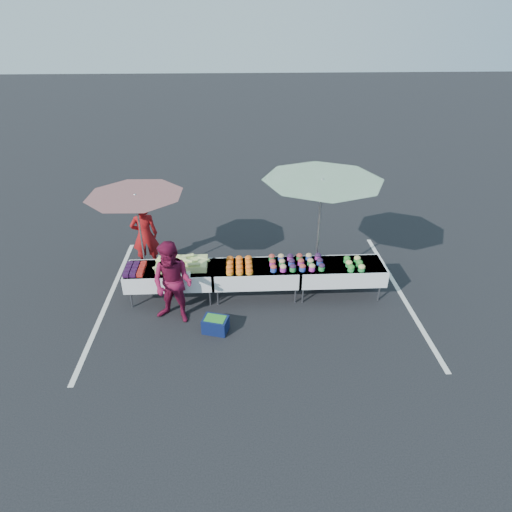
{
  "coord_description": "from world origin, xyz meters",
  "views": [
    {
      "loc": [
        -0.36,
        -7.7,
        5.4
      ],
      "look_at": [
        0.0,
        0.0,
        1.0
      ],
      "focal_mm": 30.0,
      "sensor_mm": 36.0,
      "label": 1
    }
  ],
  "objects_px": {
    "umbrella_right": "(322,190)",
    "storage_bin": "(216,324)",
    "table_left": "(171,275)",
    "customer": "(173,283)",
    "table_right": "(340,271)",
    "umbrella_left": "(136,203)",
    "vendor": "(145,235)",
    "table_center": "(256,273)"
  },
  "relations": [
    {
      "from": "vendor",
      "to": "umbrella_right",
      "type": "bearing_deg",
      "value": 151.81
    },
    {
      "from": "customer",
      "to": "umbrella_left",
      "type": "distance_m",
      "value": 2.06
    },
    {
      "from": "umbrella_left",
      "to": "table_left",
      "type": "bearing_deg",
      "value": -48.81
    },
    {
      "from": "table_left",
      "to": "table_center",
      "type": "xyz_separation_m",
      "value": [
        1.8,
        0.0,
        0.0
      ]
    },
    {
      "from": "customer",
      "to": "storage_bin",
      "type": "xyz_separation_m",
      "value": [
        0.8,
        -0.4,
        -0.71
      ]
    },
    {
      "from": "table_center",
      "to": "umbrella_left",
      "type": "bearing_deg",
      "value": 162.26
    },
    {
      "from": "storage_bin",
      "to": "table_left",
      "type": "bearing_deg",
      "value": 146.17
    },
    {
      "from": "table_left",
      "to": "storage_bin",
      "type": "bearing_deg",
      "value": -50.2
    },
    {
      "from": "vendor",
      "to": "umbrella_right",
      "type": "height_order",
      "value": "umbrella_right"
    },
    {
      "from": "table_left",
      "to": "table_right",
      "type": "bearing_deg",
      "value": 0.0
    },
    {
      "from": "table_center",
      "to": "umbrella_right",
      "type": "bearing_deg",
      "value": 16.43
    },
    {
      "from": "customer",
      "to": "table_right",
      "type": "bearing_deg",
      "value": 32.14
    },
    {
      "from": "table_center",
      "to": "table_right",
      "type": "relative_size",
      "value": 1.0
    },
    {
      "from": "table_right",
      "to": "umbrella_right",
      "type": "height_order",
      "value": "umbrella_right"
    },
    {
      "from": "table_right",
      "to": "customer",
      "type": "height_order",
      "value": "customer"
    },
    {
      "from": "table_center",
      "to": "customer",
      "type": "height_order",
      "value": "customer"
    },
    {
      "from": "table_left",
      "to": "table_right",
      "type": "distance_m",
      "value": 3.6
    },
    {
      "from": "umbrella_left",
      "to": "umbrella_right",
      "type": "bearing_deg",
      "value": -5.92
    },
    {
      "from": "umbrella_right",
      "to": "storage_bin",
      "type": "bearing_deg",
      "value": -144.68
    },
    {
      "from": "table_right",
      "to": "umbrella_right",
      "type": "xyz_separation_m",
      "value": [
        -0.44,
        0.4,
        1.7
      ]
    },
    {
      "from": "table_left",
      "to": "umbrella_left",
      "type": "height_order",
      "value": "umbrella_left"
    },
    {
      "from": "table_right",
      "to": "table_center",
      "type": "bearing_deg",
      "value": 180.0
    },
    {
      "from": "table_left",
      "to": "table_center",
      "type": "bearing_deg",
      "value": 0.0
    },
    {
      "from": "table_left",
      "to": "customer",
      "type": "xyz_separation_m",
      "value": [
        0.16,
        -0.75,
        0.28
      ]
    },
    {
      "from": "table_right",
      "to": "umbrella_left",
      "type": "height_order",
      "value": "umbrella_left"
    },
    {
      "from": "table_center",
      "to": "vendor",
      "type": "relative_size",
      "value": 1.11
    },
    {
      "from": "storage_bin",
      "to": "customer",
      "type": "bearing_deg",
      "value": 169.67
    },
    {
      "from": "vendor",
      "to": "storage_bin",
      "type": "distance_m",
      "value": 3.16
    },
    {
      "from": "table_center",
      "to": "customer",
      "type": "bearing_deg",
      "value": -155.46
    },
    {
      "from": "vendor",
      "to": "storage_bin",
      "type": "xyz_separation_m",
      "value": [
        1.72,
        -2.55,
        -0.68
      ]
    },
    {
      "from": "table_right",
      "to": "umbrella_left",
      "type": "distance_m",
      "value": 4.57
    },
    {
      "from": "table_left",
      "to": "customer",
      "type": "bearing_deg",
      "value": -78.16
    },
    {
      "from": "table_center",
      "to": "umbrella_left",
      "type": "xyz_separation_m",
      "value": [
        -2.5,
        0.8,
        1.33
      ]
    },
    {
      "from": "table_right",
      "to": "customer",
      "type": "relative_size",
      "value": 1.08
    },
    {
      "from": "table_left",
      "to": "customer",
      "type": "height_order",
      "value": "customer"
    },
    {
      "from": "vendor",
      "to": "umbrella_right",
      "type": "xyz_separation_m",
      "value": [
        3.92,
        -1.0,
        1.44
      ]
    },
    {
      "from": "umbrella_right",
      "to": "umbrella_left",
      "type": "bearing_deg",
      "value": 174.08
    },
    {
      "from": "umbrella_right",
      "to": "storage_bin",
      "type": "distance_m",
      "value": 3.43
    },
    {
      "from": "table_left",
      "to": "umbrella_right",
      "type": "bearing_deg",
      "value": 7.22
    },
    {
      "from": "table_center",
      "to": "table_right",
      "type": "xyz_separation_m",
      "value": [
        1.8,
        0.0,
        0.0
      ]
    },
    {
      "from": "storage_bin",
      "to": "table_right",
      "type": "bearing_deg",
      "value": 40.01
    },
    {
      "from": "table_right",
      "to": "vendor",
      "type": "height_order",
      "value": "vendor"
    }
  ]
}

